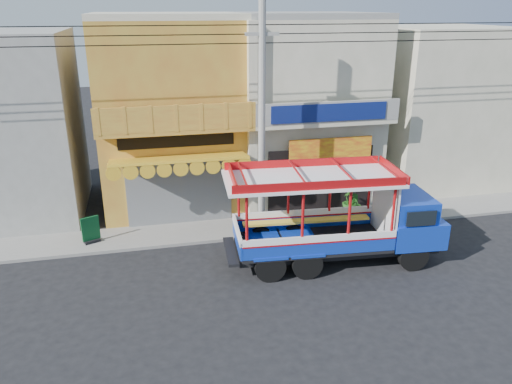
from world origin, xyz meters
TOP-DOWN VIEW (x-y plane):
  - ground at (0.00, 0.00)m, footprint 90.00×90.00m
  - sidewalk at (0.00, 4.00)m, footprint 30.00×2.00m
  - shophouse_left at (-4.00, 7.96)m, footprint 6.00×7.50m
  - shophouse_right at (2.00, 7.96)m, footprint 6.00×6.75m
  - party_pilaster at (-1.00, 4.85)m, footprint 0.35×0.30m
  - filler_building_left at (-11.00, 8.00)m, footprint 6.00×6.00m
  - filler_building_right at (9.00, 8.00)m, footprint 6.00×6.00m
  - utility_pole at (-0.85, 3.30)m, footprint 28.00×0.26m
  - songthaew_truck at (1.50, 0.57)m, footprint 7.59×2.95m
  - green_sign at (-7.46, 3.86)m, footprint 0.65×0.51m
  - potted_plant_b at (3.38, 4.25)m, footprint 0.60×0.56m
  - potted_plant_c at (3.13, 4.32)m, footprint 0.85×0.85m

SIDE VIEW (x-z plane):
  - ground at x=0.00m, z-range 0.00..0.00m
  - sidewalk at x=0.00m, z-range 0.00..0.12m
  - potted_plant_b at x=3.38m, z-range 0.12..0.98m
  - green_sign at x=-7.46m, z-range 0.04..1.07m
  - potted_plant_c at x=3.13m, z-range 0.12..1.25m
  - songthaew_truck at x=1.50m, z-range -0.06..3.40m
  - filler_building_left at x=-11.00m, z-range 0.00..7.60m
  - filler_building_right at x=9.00m, z-range 0.00..7.60m
  - party_pilaster at x=-1.00m, z-range 0.00..8.00m
  - shophouse_right at x=2.00m, z-range -0.01..8.23m
  - shophouse_left at x=-4.00m, z-range -0.01..8.23m
  - utility_pole at x=-0.85m, z-range 0.53..9.53m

